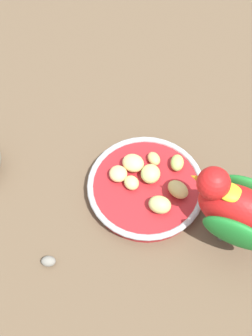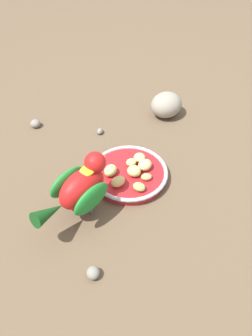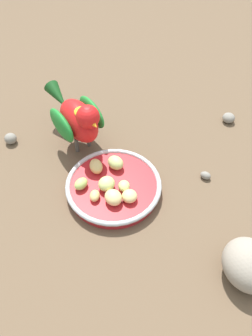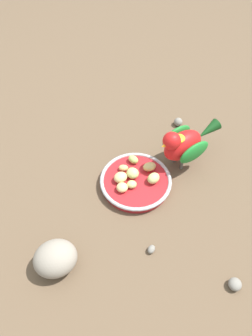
{
  "view_description": "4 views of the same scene",
  "coord_description": "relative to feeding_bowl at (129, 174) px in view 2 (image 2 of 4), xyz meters",
  "views": [
    {
      "loc": [
        -0.15,
        -0.33,
        0.64
      ],
      "look_at": [
        -0.0,
        -0.0,
        0.06
      ],
      "focal_mm": 45.42,
      "sensor_mm": 36.0,
      "label": 1
    },
    {
      "loc": [
        0.61,
        -0.13,
        0.63
      ],
      "look_at": [
        0.04,
        -0.04,
        0.06
      ],
      "focal_mm": 35.69,
      "sensor_mm": 36.0,
      "label": 2
    },
    {
      "loc": [
        -0.05,
        0.42,
        0.6
      ],
      "look_at": [
        -0.0,
        -0.04,
        0.05
      ],
      "focal_mm": 37.94,
      "sensor_mm": 36.0,
      "label": 3
    },
    {
      "loc": [
        -0.49,
        -0.06,
        0.71
      ],
      "look_at": [
        0.04,
        0.0,
        0.05
      ],
      "focal_mm": 33.4,
      "sensor_mm": 36.0,
      "label": 4
    }
  ],
  "objects": [
    {
      "name": "ground_plane",
      "position": [
        -0.02,
        0.02,
        -0.01
      ],
      "size": [
        4.0,
        4.0,
        0.0
      ],
      "primitive_type": "plane",
      "color": "brown"
    },
    {
      "name": "feeding_bowl",
      "position": [
        0.0,
        0.0,
        0.0
      ],
      "size": [
        0.2,
        0.2,
        0.03
      ],
      "color": "#AD1E23",
      "rests_on": "ground_plane"
    },
    {
      "name": "apple_piece_0",
      "position": [
        0.01,
        0.01,
        0.02
      ],
      "size": [
        0.05,
        0.05,
        0.03
      ],
      "primitive_type": "ellipsoid",
      "rotation": [
        0.0,
        0.0,
        1.02
      ],
      "color": "#C6D17A",
      "rests_on": "feeding_bowl"
    },
    {
      "name": "apple_piece_1",
      "position": [
        -0.04,
        0.03,
        0.02
      ],
      "size": [
        0.04,
        0.04,
        0.02
      ],
      "primitive_type": "ellipsoid",
      "rotation": [
        0.0,
        0.0,
        1.9
      ],
      "color": "#E5C67F",
      "rests_on": "feeding_bowl"
    },
    {
      "name": "apple_piece_2",
      "position": [
        0.0,
        -0.05,
        0.02
      ],
      "size": [
        0.05,
        0.05,
        0.03
      ],
      "primitive_type": "ellipsoid",
      "rotation": [
        0.0,
        0.0,
        2.46
      ],
      "color": "#C6D17A",
      "rests_on": "feeding_bowl"
    },
    {
      "name": "apple_piece_3",
      "position": [
        0.06,
        0.01,
        0.02
      ],
      "size": [
        0.04,
        0.04,
        0.02
      ],
      "primitive_type": "ellipsoid",
      "rotation": [
        0.0,
        0.0,
        1.02
      ],
      "color": "#B2CC66",
      "rests_on": "feeding_bowl"
    },
    {
      "name": "apple_piece_4",
      "position": [
        -0.02,
        0.01,
        0.02
      ],
      "size": [
        0.03,
        0.03,
        0.02
      ],
      "primitive_type": "ellipsoid",
      "rotation": [
        0.0,
        0.0,
        4.88
      ],
      "color": "#C6D17A",
      "rests_on": "feeding_bowl"
    },
    {
      "name": "apple_piece_5",
      "position": [
        -0.01,
        0.04,
        0.02
      ],
      "size": [
        0.05,
        0.05,
        0.03
      ],
      "primitive_type": "ellipsoid",
      "rotation": [
        0.0,
        0.0,
        2.28
      ],
      "color": "#E5C67F",
      "rests_on": "feeding_bowl"
    },
    {
      "name": "apple_piece_6",
      "position": [
        0.03,
        0.04,
        0.02
      ],
      "size": [
        0.02,
        0.03,
        0.02
      ],
      "primitive_type": "ellipsoid",
      "rotation": [
        0.0,
        0.0,
        1.6
      ],
      "color": "tan",
      "rests_on": "feeding_bowl"
    },
    {
      "name": "apple_piece_7",
      "position": [
        0.04,
        -0.03,
        0.02
      ],
      "size": [
        0.04,
        0.04,
        0.03
      ],
      "primitive_type": "ellipsoid",
      "rotation": [
        0.0,
        0.0,
        1.99
      ],
      "color": "tan",
      "rests_on": "feeding_bowl"
    },
    {
      "name": "parrot",
      "position": [
        0.09,
        -0.12,
        0.07
      ],
      "size": [
        0.16,
        0.18,
        0.15
      ],
      "rotation": [
        0.0,
        0.0,
        2.28
      ],
      "color": "#59544C",
      "rests_on": "ground_plane"
    },
    {
      "name": "rock_large",
      "position": [
        -0.25,
        0.16,
        0.02
      ],
      "size": [
        0.12,
        0.13,
        0.08
      ],
      "primitive_type": "ellipsoid",
      "rotation": [
        0.0,
        0.0,
        5.16
      ],
      "color": "gray",
      "rests_on": "ground_plane"
    },
    {
      "name": "pebble_0",
      "position": [
        0.26,
        -0.12,
        -0.0
      ],
      "size": [
        0.03,
        0.03,
        0.03
      ],
      "primitive_type": "ellipsoid",
      "rotation": [
        0.0,
        0.0,
        6.19
      ],
      "color": "gray",
      "rests_on": "ground_plane"
    },
    {
      "name": "pebble_1",
      "position": [
        -0.25,
        -0.24,
        -0.0
      ],
      "size": [
        0.04,
        0.04,
        0.02
      ],
      "primitive_type": "ellipsoid",
      "rotation": [
        0.0,
        0.0,
        2.7
      ],
      "color": "gray",
      "rests_on": "ground_plane"
    },
    {
      "name": "pebble_2",
      "position": [
        -0.19,
        -0.06,
        -0.01
      ],
      "size": [
        0.03,
        0.02,
        0.02
      ],
      "primitive_type": "ellipsoid",
      "rotation": [
        0.0,
        0.0,
        2.73
      ],
      "color": "gray",
      "rests_on": "ground_plane"
    }
  ]
}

